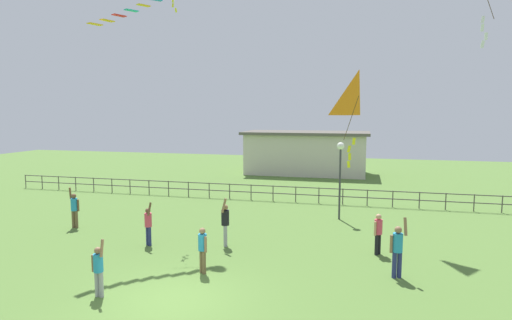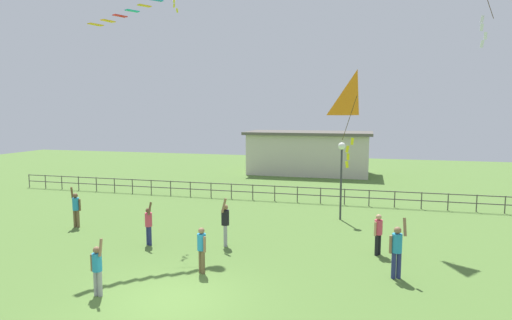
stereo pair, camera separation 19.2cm
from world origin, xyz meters
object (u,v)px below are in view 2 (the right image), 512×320
person_5 (149,223)px  person_6 (225,222)px  person_2 (202,247)px  person_1 (97,267)px  person_3 (397,248)px  kite_1 (356,99)px  lamppost (341,163)px  person_4 (76,207)px  person_0 (378,232)px

person_5 → person_6: size_ratio=0.90×
person_2 → person_5: size_ratio=0.86×
person_1 → person_3: person_3 is taller
kite_1 → person_1: bearing=-166.8°
lamppost → person_4: bearing=-158.7°
person_5 → lamppost: bearing=40.3°
lamppost → person_3: (2.24, -7.20, -1.86)m
person_5 → kite_1: (8.14, -3.01, 4.82)m
person_0 → person_1: person_1 is taller
person_4 → kite_1: size_ratio=0.71×
person_1 → person_3: size_ratio=0.87×
person_0 → person_5: 9.02m
lamppost → person_5: 9.70m
person_0 → person_4: size_ratio=0.83×
person_6 → kite_1: bearing=-35.9°
person_3 → person_6: bearing=164.9°
person_4 → person_5: (4.61, -1.52, -0.05)m
person_6 → kite_1: (5.10, -3.69, 4.72)m
person_1 → person_2: (2.26, 2.45, 0.01)m
person_1 → person_5: size_ratio=0.97×
person_2 → person_6: person_6 is taller
person_6 → person_1: bearing=-111.2°
lamppost → kite_1: size_ratio=1.46×
person_0 → person_6: size_ratio=0.78×
person_0 → person_2: size_ratio=1.01×
kite_1 → person_6: bearing=144.1°
person_4 → person_1: bearing=-48.1°
person_0 → person_5: (-8.95, -1.13, 0.00)m
person_1 → person_2: 3.34m
person_1 → kite_1: kite_1 is taller
person_1 → person_6: (2.08, 5.37, 0.12)m
person_4 → person_6: bearing=-6.2°
person_6 → lamppost: bearing=52.4°
lamppost → person_4: lamppost is taller
person_3 → person_5: size_ratio=1.12×
lamppost → person_0: (1.71, -5.01, -1.97)m
person_4 → person_5: bearing=-18.3°
person_2 → person_3: person_3 is taller
person_3 → person_5: (-9.48, 1.05, -0.10)m
person_1 → person_6: bearing=68.8°
lamppost → person_6: lamppost is taller
person_4 → kite_1: bearing=-19.6°
person_0 → person_6: bearing=-175.7°
person_2 → person_6: (-0.18, 2.92, 0.11)m
kite_1 → person_2: bearing=171.1°
person_1 → kite_1: bearing=13.2°
person_2 → person_3: (6.26, 1.18, 0.12)m
person_5 → kite_1: kite_1 is taller
person_1 → person_4: size_ratio=0.92×
kite_1 → person_5: bearing=159.7°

